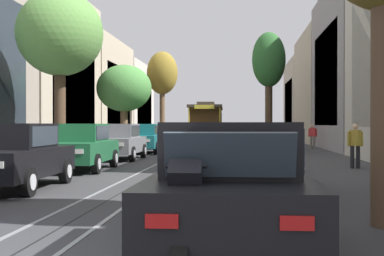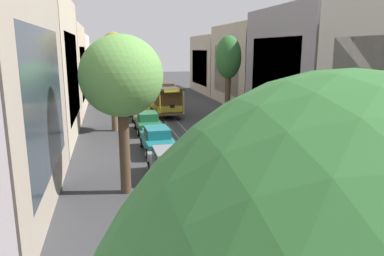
{
  "view_description": "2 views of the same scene",
  "coord_description": "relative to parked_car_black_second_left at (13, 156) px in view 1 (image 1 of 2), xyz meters",
  "views": [
    {
      "loc": [
        2.69,
        -4.4,
        1.56
      ],
      "look_at": [
        0.14,
        23.81,
        1.36
      ],
      "focal_mm": 49.68,
      "sensor_mm": 36.0,
      "label": 1
    },
    {
      "loc": [
        -5.54,
        1.31,
        6.61
      ],
      "look_at": [
        0.0,
        25.1,
        1.21
      ],
      "focal_mm": 33.87,
      "sensor_mm": 36.0,
      "label": 2
    }
  ],
  "objects": [
    {
      "name": "ground_plane",
      "position": [
        2.75,
        17.23,
        -0.8
      ],
      "size": [
        160.0,
        160.0,
        0.0
      ],
      "primitive_type": "plane",
      "color": "#38383A"
    },
    {
      "name": "street_tree_kerb_left_second",
      "position": [
        -2.19,
        9.61,
        4.56
      ],
      "size": [
        3.66,
        3.66,
        7.22
      ],
      "color": "#4C3826",
      "rests_on": "ground"
    },
    {
      "name": "motorcycle_with_rider",
      "position": [
        4.91,
        -7.07,
        -0.15
      ],
      "size": [
        0.56,
        1.99,
        1.37
      ],
      "color": "black",
      "rests_on": "ground"
    },
    {
      "name": "parked_car_silver_second_right",
      "position": [
        5.45,
        0.06,
        0.0
      ],
      "size": [
        2.02,
        4.37,
        1.58
      ],
      "color": "#B7B7BC",
      "rests_on": "ground"
    },
    {
      "name": "building_facade_left",
      "position": [
        -7.7,
        21.27,
        3.75
      ],
      "size": [
        5.75,
        62.61,
        10.23
      ],
      "color": "gray",
      "rests_on": "ground"
    },
    {
      "name": "parked_car_green_mid_left",
      "position": [
        0.03,
        5.26,
        0.0
      ],
      "size": [
        2.09,
        4.4,
        1.58
      ],
      "color": "#1E6038",
      "rests_on": "ground"
    },
    {
      "name": "parked_car_green_sixth_left",
      "position": [
        0.21,
        21.93,
        0.0
      ],
      "size": [
        2.06,
        4.39,
        1.58
      ],
      "color": "#1E6038",
      "rests_on": "ground"
    },
    {
      "name": "trolley_track_rails",
      "position": [
        2.75,
        21.52,
        -0.79
      ],
      "size": [
        1.14,
        70.91,
        0.01
      ],
      "color": "gray",
      "rests_on": "ground"
    },
    {
      "name": "building_facade_right",
      "position": [
        13.07,
        21.9,
        3.74
      ],
      "size": [
        5.25,
        62.61,
        9.98
      ],
      "color": "#BCAD93",
      "rests_on": "ground"
    },
    {
      "name": "street_tree_kerb_right_second",
      "position": [
        7.34,
        23.2,
        4.83
      ],
      "size": [
        2.22,
        2.0,
        7.69
      ],
      "color": "#4C3826",
      "rests_on": "ground"
    },
    {
      "name": "fire_hydrant",
      "position": [
        6.94,
        1.69,
        -0.38
      ],
      "size": [
        0.4,
        0.22,
        0.84
      ],
      "color": "#B2B2B7",
      "rests_on": "ground"
    },
    {
      "name": "parked_car_yellow_far_left",
      "position": [
        0.15,
        27.53,
        0.0
      ],
      "size": [
        2.11,
        4.41,
        1.58
      ],
      "color": "gold",
      "rests_on": "ground"
    },
    {
      "name": "parked_car_teal_fifth_left",
      "position": [
        0.19,
        16.09,
        0.0
      ],
      "size": [
        2.09,
        4.4,
        1.58
      ],
      "color": "#196B70",
      "rests_on": "ground"
    },
    {
      "name": "pedestrian_on_left_pavement",
      "position": [
        9.5,
        6.87,
        0.1
      ],
      "size": [
        0.55,
        0.41,
        1.59
      ],
      "color": "black",
      "rests_on": "ground"
    },
    {
      "name": "pedestrian_on_right_pavement",
      "position": [
        10.12,
        22.46,
        0.08
      ],
      "size": [
        0.55,
        0.33,
        1.57
      ],
      "color": "slate",
      "rests_on": "ground"
    },
    {
      "name": "cable_car_trolley",
      "position": [
        2.75,
        30.55,
        0.86
      ],
      "size": [
        2.82,
        9.17,
        3.28
      ],
      "color": "brown",
      "rests_on": "ground"
    },
    {
      "name": "parked_car_black_second_left",
      "position": [
        0.0,
        0.0,
        0.0
      ],
      "size": [
        2.08,
        4.4,
        1.58
      ],
      "color": "black",
      "rests_on": "ground"
    },
    {
      "name": "parked_car_red_mid_right",
      "position": [
        5.29,
        5.83,
        0.0
      ],
      "size": [
        2.02,
        4.37,
        1.58
      ],
      "color": "red",
      "rests_on": "ground"
    },
    {
      "name": "parked_car_grey_fourth_left",
      "position": [
        0.08,
        10.76,
        0.0
      ],
      "size": [
        2.03,
        4.37,
        1.58
      ],
      "color": "slate",
      "rests_on": "ground"
    },
    {
      "name": "street_tree_kerb_left_mid",
      "position": [
        -2.37,
        22.97,
        3.16
      ],
      "size": [
        3.74,
        3.14,
        5.59
      ],
      "color": "brown",
      "rests_on": "ground"
    },
    {
      "name": "street_tree_kerb_left_fourth",
      "position": [
        -1.91,
        37.55,
        5.48
      ],
      "size": [
        2.94,
        2.53,
        8.48
      ],
      "color": "brown",
      "rests_on": "ground"
    },
    {
      "name": "parked_car_black_near_right",
      "position": [
        5.33,
        -5.82,
        0.0
      ],
      "size": [
        2.02,
        4.37,
        1.58
      ],
      "color": "black",
      "rests_on": "ground"
    }
  ]
}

